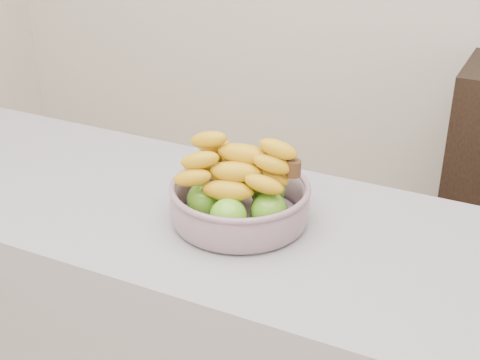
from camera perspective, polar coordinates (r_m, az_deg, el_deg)
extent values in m
cylinder|color=#919BAE|center=(1.47, 0.00, -3.28)|extent=(0.26, 0.26, 0.01)
torus|color=#919BAE|center=(1.43, 0.00, -0.61)|extent=(0.31, 0.31, 0.01)
sphere|color=#51A01B|center=(1.38, -1.00, -3.14)|extent=(0.08, 0.08, 0.08)
sphere|color=#51A01B|center=(1.41, 2.49, -2.59)|extent=(0.08, 0.08, 0.08)
sphere|color=#51A01B|center=(1.48, 2.38, -0.90)|extent=(0.08, 0.08, 0.08)
sphere|color=#51A01B|center=(1.51, -0.86, -0.40)|extent=(0.08, 0.08, 0.08)
sphere|color=#51A01B|center=(1.45, -3.00, -1.70)|extent=(0.08, 0.08, 0.08)
ellipsoid|color=yellow|center=(1.39, -1.03, -0.91)|extent=(0.20, 0.09, 0.04)
ellipsoid|color=yellow|center=(1.43, -0.39, -0.05)|extent=(0.20, 0.07, 0.04)
ellipsoid|color=yellow|center=(1.47, 0.23, 0.77)|extent=(0.19, 0.05, 0.04)
ellipsoid|color=yellow|center=(1.39, -0.35, 0.69)|extent=(0.20, 0.10, 0.04)
ellipsoid|color=yellow|center=(1.43, 0.33, 1.58)|extent=(0.19, 0.06, 0.04)
ellipsoid|color=yellow|center=(1.39, 0.24, 2.23)|extent=(0.20, 0.07, 0.04)
cylinder|color=#3D2613|center=(1.37, 4.61, 1.00)|extent=(0.03, 0.03, 0.03)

